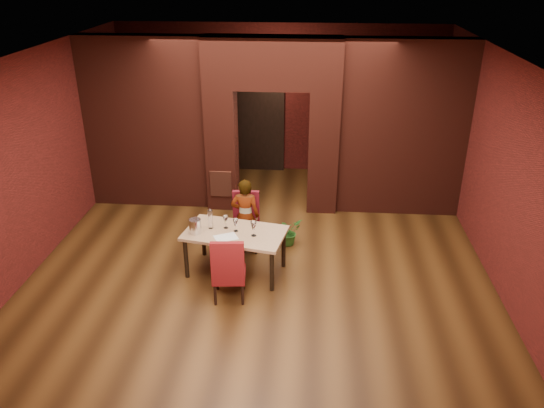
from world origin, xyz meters
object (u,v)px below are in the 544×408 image
Objects in this scene: dining_table at (236,252)px; chair_far at (245,222)px; wine_glass_a at (226,222)px; potted_plant at (289,231)px; wine_glass_c at (254,229)px; chair_near at (229,267)px; person_seated at (245,216)px; wine_glass_b at (236,225)px; wine_bucket at (195,226)px; water_bottle at (210,219)px.

chair_far is (0.06, 0.73, 0.13)m from dining_table.
wine_glass_a is 1.35m from potted_plant.
potted_plant is at bearing 65.70° from wine_glass_c.
wine_glass_c is at bearing -25.26° from wine_glass_a.
chair_near is 0.79× the size of person_seated.
chair_far is 4.80× the size of wine_glass_b.
chair_near is 0.86m from wine_glass_a.
person_seated reaches higher than wine_bucket.
wine_glass_b is (-0.06, -0.64, 0.16)m from person_seated.
water_bottle is (-0.38, 0.09, 0.51)m from dining_table.
dining_table is 6.73× the size of wine_bucket.
person_seated is at bearing 51.41° from water_bottle.
dining_table is 4.66× the size of water_bottle.
wine_glass_c is 1.04× the size of wine_bucket.
chair_far reaches higher than dining_table.
chair_near is at bearing -90.47° from wine_glass_b.
wine_glass_c is (0.45, -0.21, 0.01)m from wine_glass_a.
chair_far is 4.18× the size of wine_glass_c.
chair_far is 4.36× the size of wine_bucket.
water_bottle reaches higher than potted_plant.
wine_glass_c is at bearing -75.84° from chair_far.
wine_glass_b is 0.60m from wine_bucket.
person_seated reaches higher than wine_glass_b.
potted_plant is (0.70, 0.20, -0.25)m from chair_far.
wine_glass_c is at bearing 108.01° from person_seated.
water_bottle is 0.68× the size of potted_plant.
wine_bucket is at bearing -170.62° from wine_glass_b.
chair_far is at bearing 86.07° from wine_glass_b.
wine_glass_b is 0.31m from wine_glass_c.
wine_glass_b is at bearing -95.83° from chair_near.
chair_far is at bearing 55.41° from water_bottle.
chair_far is 0.73m from wine_glass_a.
wine_glass_b is 0.87× the size of wine_glass_c.
wine_glass_a is 1.00× the size of wine_glass_b.
chair_far is 0.76× the size of person_seated.
chair_near reaches higher than potted_plant.
potted_plant is at bearing 14.43° from chair_far.
chair_near is at bearing -93.86° from chair_far.
water_bottle reaches higher than chair_near.
wine_glass_c is at bearing -23.04° from wine_glass_b.
wine_glass_a is at bearing 154.74° from wine_glass_c.
wine_glass_a is at bearing -83.90° from chair_near.
potted_plant is (0.76, 0.94, -0.12)m from dining_table.
chair_near is at bearing -116.71° from wine_glass_c.
water_bottle is at bearing -143.61° from potted_plant.
chair_near is at bearing -78.63° from dining_table.
dining_table is 0.74m from wine_bucket.
potted_plant is at bearing 41.88° from wine_glass_a.
chair_far is 2.06× the size of potted_plant.
wine_glass_c is at bearing -122.08° from chair_near.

